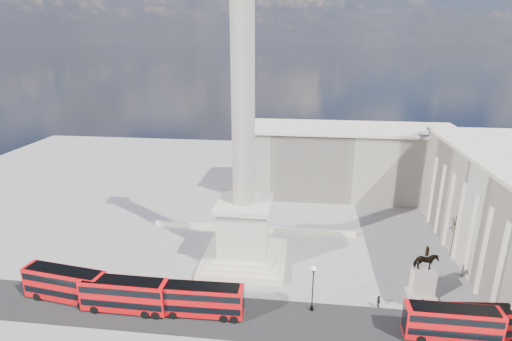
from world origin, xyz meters
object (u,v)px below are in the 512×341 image
object	(u,v)px
red_bus_a	(125,294)
victorian_lamp	(313,285)
red_bus_d	(487,322)
red_bus_e	(66,284)
pedestrian_walking	(422,305)
equestrian_statue	(423,279)
red_bus_b	(202,300)
red_bus_c	(452,323)
pedestrian_standing	(464,313)
nelsons_column	(244,190)
pedestrian_crossing	(379,301)

from	to	relation	value
red_bus_a	victorian_lamp	size ratio (longest dim) A/B	1.73
red_bus_d	red_bus_e	distance (m)	57.14
red_bus_d	pedestrian_walking	world-z (taller)	red_bus_d
red_bus_d	pedestrian_walking	size ratio (longest dim) A/B	5.87
equestrian_statue	pedestrian_walking	distance (m)	4.24
red_bus_d	victorian_lamp	bearing A→B (deg)	167.97
red_bus_b	red_bus_c	world-z (taller)	red_bus_c
red_bus_c	victorian_lamp	bearing A→B (deg)	168.56
pedestrian_walking	pedestrian_standing	xyz separation A→B (m)	(5.14, -1.05, -0.08)
nelsons_column	pedestrian_crossing	xyz separation A→B (m)	(20.76, -10.36, -11.95)
equestrian_statue	pedestrian_standing	xyz separation A→B (m)	(4.28, -4.73, -1.99)
victorian_lamp	equestrian_statue	size ratio (longest dim) A/B	0.85
red_bus_a	pedestrian_standing	bearing A→B (deg)	5.51
nelsons_column	equestrian_statue	distance (m)	30.08
nelsons_column	pedestrian_walking	xyz separation A→B (m)	(26.67, -10.45, -11.96)
red_bus_b	red_bus_e	bearing A→B (deg)	176.23
red_bus_d	pedestrian_walking	xyz separation A→B (m)	(-6.45, 4.56, -1.39)
equestrian_statue	pedestrian_walking	xyz separation A→B (m)	(-0.86, -3.68, -1.92)
red_bus_b	pedestrian_standing	world-z (taller)	red_bus_b
equestrian_statue	pedestrian_crossing	world-z (taller)	equestrian_statue
nelsons_column	red_bus_c	xyz separation A→B (m)	(28.73, -15.81, -10.47)
nelsons_column	victorian_lamp	world-z (taller)	nelsons_column
red_bus_e	pedestrian_crossing	xyz separation A→B (m)	(44.77, 3.72, -1.66)
red_bus_e	red_bus_b	bearing A→B (deg)	5.31
pedestrian_walking	red_bus_b	bearing A→B (deg)	-166.98
red_bus_b	victorian_lamp	xyz separation A→B (m)	(14.94, 2.81, 1.70)
red_bus_b	red_bus_e	distance (m)	20.46
red_bus_e	red_bus_a	bearing A→B (deg)	0.46
red_bus_a	pedestrian_crossing	size ratio (longest dim) A/B	6.26
pedestrian_standing	pedestrian_crossing	world-z (taller)	pedestrian_crossing
red_bus_c	equestrian_statue	xyz separation A→B (m)	(-1.20, 9.04, 0.42)
nelsons_column	red_bus_c	distance (m)	34.43
red_bus_c	pedestrian_walking	world-z (taller)	red_bus_c
victorian_lamp	red_bus_d	bearing A→B (deg)	-7.30
red_bus_c	red_bus_a	bearing A→B (deg)	179.63
equestrian_statue	red_bus_c	bearing A→B (deg)	-82.45
red_bus_e	victorian_lamp	distance (m)	35.46
red_bus_a	red_bus_c	size ratio (longest dim) A/B	1.06
red_bus_b	equestrian_statue	bearing A→B (deg)	13.73
red_bus_a	victorian_lamp	xyz separation A→B (m)	(25.85, 3.12, 1.56)
nelsons_column	pedestrian_standing	size ratio (longest dim) A/B	28.42
red_bus_a	red_bus_c	world-z (taller)	red_bus_a
red_bus_b	red_bus_c	xyz separation A→B (m)	(32.31, -0.79, 0.00)
red_bus_d	pedestrian_standing	xyz separation A→B (m)	(-1.31, 3.50, -1.47)
nelsons_column	red_bus_c	size ratio (longest dim) A/B	4.33
red_bus_a	nelsons_column	bearing A→B (deg)	47.42
nelsons_column	red_bus_d	xyz separation A→B (m)	(33.12, -15.00, -10.57)
red_bus_c	red_bus_d	distance (m)	4.46
nelsons_column	red_bus_e	xyz separation A→B (m)	(-24.01, -14.08, -10.29)
red_bus_a	red_bus_b	size ratio (longest dim) A/B	1.05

